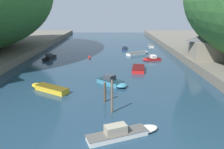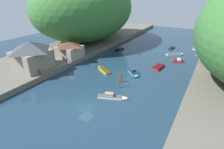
{
  "view_description": "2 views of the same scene",
  "coord_description": "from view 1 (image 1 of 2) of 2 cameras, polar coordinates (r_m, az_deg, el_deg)",
  "views": [
    {
      "loc": [
        2.13,
        -10.8,
        10.33
      ],
      "look_at": [
        1.98,
        16.94,
        2.11
      ],
      "focal_mm": 35.0,
      "sensor_mm": 36.0,
      "label": 1
    },
    {
      "loc": [
        19.14,
        -21.81,
        20.78
      ],
      "look_at": [
        -1.29,
        12.62,
        1.64
      ],
      "focal_mm": 28.0,
      "sensor_mm": 36.0,
      "label": 2
    }
  ],
  "objects": [
    {
      "name": "water_surface",
      "position": [
        42.14,
        -2.6,
        2.31
      ],
      "size": [
        130.0,
        130.0,
        0.0
      ],
      "primitive_type": "plane",
      "color": "#1E384C",
      "rests_on": "ground"
    },
    {
      "name": "right_bank_cottage",
      "position": [
        44.81,
        24.06,
        7.03
      ],
      "size": [
        6.91,
        5.67,
        5.02
      ],
      "color": "gray",
      "rests_on": "right_bank"
    },
    {
      "name": "boat_navy_launch",
      "position": [
        31.14,
        0.23,
        -2.0
      ],
      "size": [
        4.73,
        4.53,
        1.39
      ],
      "rotation": [
        0.0,
        0.0,
        3.97
      ],
      "color": "teal",
      "rests_on": "water_surface"
    },
    {
      "name": "boat_cabin_cruiser",
      "position": [
        50.16,
        -15.8,
        4.46
      ],
      "size": [
        2.12,
        5.57,
        1.25
      ],
      "rotation": [
        0.0,
        0.0,
        6.15
      ],
      "color": "black",
      "rests_on": "water_surface"
    },
    {
      "name": "boat_open_rowboat",
      "position": [
        66.05,
        10.14,
        7.48
      ],
      "size": [
        1.64,
        4.66,
        0.51
      ],
      "rotation": [
        0.0,
        0.0,
        6.21
      ],
      "color": "silver",
      "rests_on": "water_surface"
    },
    {
      "name": "boat_yellow_tender",
      "position": [
        60.46,
        3.4,
        6.88
      ],
      "size": [
        1.78,
        5.5,
        0.48
      ],
      "rotation": [
        0.0,
        0.0,
        6.18
      ],
      "color": "navy",
      "rests_on": "water_surface"
    },
    {
      "name": "boat_mid_channel",
      "position": [
        30.34,
        -16.48,
        -3.4
      ],
      "size": [
        5.99,
        4.37,
        0.71
      ],
      "rotation": [
        0.0,
        0.0,
        1.03
      ],
      "color": "gold",
      "rests_on": "water_surface"
    },
    {
      "name": "boat_far_right_bank",
      "position": [
        53.54,
        6.95,
        5.59
      ],
      "size": [
        6.02,
        5.0,
        0.6
      ],
      "rotation": [
        0.0,
        0.0,
        5.35
      ],
      "color": "white",
      "rests_on": "water_surface"
    },
    {
      "name": "boat_small_dinghy",
      "position": [
        39.44,
        6.93,
        1.73
      ],
      "size": [
        2.78,
        5.84,
        0.7
      ],
      "rotation": [
        0.0,
        0.0,
        6.14
      ],
      "color": "red",
      "rests_on": "water_surface"
    },
    {
      "name": "boat_far_upstream",
      "position": [
        19.18,
        3.1,
        -14.86
      ],
      "size": [
        6.55,
        3.65,
        1.18
      ],
      "rotation": [
        0.0,
        0.0,
        5.09
      ],
      "color": "silver",
      "rests_on": "water_surface"
    },
    {
      "name": "boat_white_cruiser",
      "position": [
        47.5,
        10.24,
        4.09
      ],
      "size": [
        4.21,
        2.93,
        1.07
      ],
      "rotation": [
        0.0,
        0.0,
        1.89
      ],
      "color": "red",
      "rests_on": "water_surface"
    },
    {
      "name": "mooring_post_second",
      "position": [
        22.47,
        0.0,
        -5.72
      ],
      "size": [
        0.21,
        0.21,
        3.64
      ],
      "color": "brown",
      "rests_on": "water_surface"
    },
    {
      "name": "mooring_post_middle",
      "position": [
        25.34,
        -1.88,
        -4.56
      ],
      "size": [
        0.28,
        0.28,
        2.43
      ],
      "color": "#4C3D2D",
      "rests_on": "water_surface"
    },
    {
      "name": "channel_buoy_near",
      "position": [
        48.29,
        -5.88,
        4.48
      ],
      "size": [
        0.56,
        0.56,
        0.85
      ],
      "color": "red",
      "rests_on": "water_surface"
    }
  ]
}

